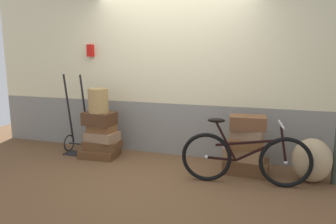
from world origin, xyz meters
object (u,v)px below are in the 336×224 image
suitcase_9 (248,123)px  bicycle (245,158)px  suitcase_2 (102,136)px  suitcase_0 (100,153)px  burlap_sack (312,160)px  suitcase_1 (103,145)px  suitcase_3 (102,128)px  suitcase_5 (246,166)px  wicker_basket (98,100)px  suitcase_7 (245,143)px  luggage_trolley (77,134)px  suitcase_8 (247,134)px  suitcase_4 (99,118)px  suitcase_6 (244,153)px

suitcase_9 → bicycle: (0.01, -0.38, -0.37)m
suitcase_2 → suitcase_0: bearing=-118.2°
suitcase_2 → bicycle: (2.24, -0.41, 0.01)m
suitcase_0 → burlap_sack: 3.09m
suitcase_1 → burlap_sack: 3.06m
suitcase_1 → suitcase_2: 0.14m
suitcase_3 → burlap_sack: (3.06, -0.07, -0.18)m
suitcase_3 → suitcase_5: 2.27m
wicker_basket → suitcase_7: bearing=-0.6°
suitcase_3 → luggage_trolley: (-0.49, 0.05, -0.15)m
suitcase_8 → luggage_trolley: luggage_trolley is taller
suitcase_2 → burlap_sack: (3.05, -0.07, -0.05)m
burlap_sack → suitcase_9: bearing=177.4°
suitcase_5 → burlap_sack: bearing=-0.9°
burlap_sack → suitcase_0: bearing=179.6°
suitcase_4 → suitcase_9: suitcase_9 is taller
suitcase_4 → wicker_basket: bearing=-104.9°
suitcase_2 → suitcase_4: size_ratio=1.04×
suitcase_3 → luggage_trolley: bearing=179.7°
suitcase_0 → bicycle: size_ratio=0.36×
suitcase_4 → suitcase_6: 2.26m
suitcase_6 → burlap_sack: bearing=-1.1°
bicycle → suitcase_4: bearing=170.2°
wicker_basket → burlap_sack: size_ratio=0.66×
suitcase_3 → suitcase_8: 2.24m
suitcase_0 → suitcase_3: 0.40m
suitcase_1 → suitcase_3: 0.27m
suitcase_2 → suitcase_4: bearing=-145.1°
suitcase_7 → bicycle: (0.02, -0.36, -0.09)m
suitcase_9 → burlap_sack: size_ratio=0.83×
suitcase_2 → suitcase_7: bearing=5.6°
suitcase_7 → luggage_trolley: size_ratio=0.35×
suitcase_0 → bicycle: bearing=-12.7°
suitcase_5 → suitcase_9: bearing=-80.5°
suitcase_6 → wicker_basket: bearing=-175.6°
suitcase_4 → suitcase_5: (2.26, -0.00, -0.52)m
suitcase_0 → burlap_sack: size_ratio=1.00×
suitcase_0 → suitcase_6: (2.24, 0.05, 0.21)m
wicker_basket → suitcase_8: bearing=0.1°
suitcase_2 → suitcase_9: suitcase_9 is taller
suitcase_1 → suitcase_9: bearing=-5.3°
suitcase_2 → suitcase_5: suitcase_2 is taller
suitcase_8 → suitcase_5: bearing=16.0°
suitcase_6 → bicycle: size_ratio=0.33×
suitcase_4 → bicycle: 2.32m
suitcase_8 → burlap_sack: bearing=2.0°
suitcase_3 → suitcase_7: 2.23m
wicker_basket → burlap_sack: (3.08, -0.04, -0.62)m
suitcase_3 → suitcase_6: suitcase_3 is taller
suitcase_0 → suitcase_1: size_ratio=1.03×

